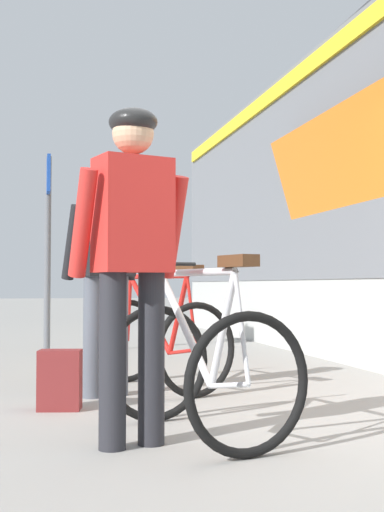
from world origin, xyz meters
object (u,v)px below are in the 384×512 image
cyclist_far_in_dark (106,256)px  bicycle_far_red (160,339)px  cyclist_near_in_red (132,243)px  platform_sign_post (48,220)px  bicycle_near_silver (198,364)px  backpack_on_platform (60,380)px

cyclist_far_in_dark → bicycle_far_red: size_ratio=1.40×
cyclist_near_in_red → platform_sign_post: (-0.32, 5.00, 0.57)m
cyclist_far_in_dark → platform_sign_post: size_ratio=0.73×
bicycle_far_red → cyclist_far_in_dark: bearing=-152.5°
cyclist_near_in_red → cyclist_far_in_dark: same height
bicycle_far_red → bicycle_near_silver: bearing=-93.7°
cyclist_near_in_red → cyclist_far_in_dark: size_ratio=1.00×
backpack_on_platform → platform_sign_post: platform_sign_post is taller
backpack_on_platform → cyclist_far_in_dark: bearing=66.0°
platform_sign_post → bicycle_near_silver: bearing=-81.8°
cyclist_near_in_red → bicycle_near_silver: bearing=17.2°
cyclist_near_in_red → backpack_on_platform: cyclist_near_in_red is taller
bicycle_far_red → platform_sign_post: size_ratio=0.52×
cyclist_near_in_red → bicycle_near_silver: 0.76m
backpack_on_platform → platform_sign_post: size_ratio=0.17×
platform_sign_post → cyclist_near_in_red: bearing=-86.3°
cyclist_far_in_dark → platform_sign_post: platform_sign_post is taller
bicycle_near_silver → bicycle_far_red: same height
bicycle_near_silver → cyclist_near_in_red: bearing=-162.8°
cyclist_near_in_red → platform_sign_post: bearing=93.7°
bicycle_far_red → cyclist_near_in_red: bearing=-104.6°
platform_sign_post → backpack_on_platform: bearing=-90.0°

